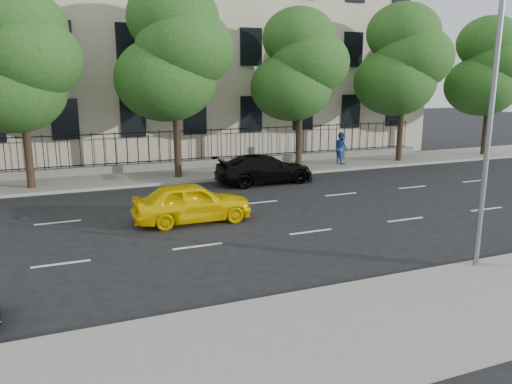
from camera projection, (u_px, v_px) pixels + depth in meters
ground at (351, 255)px, 14.83m from camera, size 120.00×120.00×0.00m
near_sidewalk at (449, 309)px, 11.20m from camera, size 60.00×4.00×0.15m
far_sidewalk at (211, 173)px, 27.44m from camera, size 60.00×4.00×0.15m
lane_markings at (282, 215)px, 19.11m from camera, size 49.60×4.62×0.01m
masonry_building at (168, 20)px, 33.53m from camera, size 34.60×12.11×18.50m
iron_fence at (202, 158)px, 28.84m from camera, size 30.00×0.50×2.20m
street_light at (478, 78)px, 13.02m from camera, size 0.25×3.32×8.05m
tree_b at (20, 62)px, 22.26m from camera, size 5.53×5.12×8.97m
tree_c at (174, 52)px, 24.73m from camera, size 5.89×5.50×9.80m
tree_d at (300, 66)px, 27.45m from camera, size 5.34×4.94×8.84m
tree_e at (403, 61)px, 29.97m from camera, size 5.71×5.31×9.46m
tree_f at (490, 67)px, 32.64m from camera, size 5.52×5.12×9.01m
yellow_taxi at (192, 202)px, 18.15m from camera, size 4.32×1.81×1.46m
black_sedan at (265, 169)px, 24.92m from camera, size 5.06×2.13×1.46m
pedestrian_far at (341, 148)px, 29.73m from camera, size 0.75×0.95×1.90m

